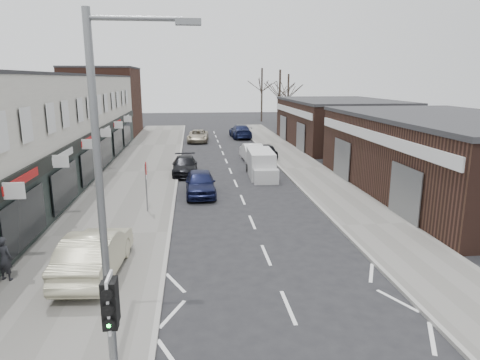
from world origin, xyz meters
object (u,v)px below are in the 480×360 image
object	(u,v)px
parked_car_left_c	(198,136)
white_van	(261,164)
sedan_on_pavement	(95,253)
parked_car_right_a	(252,152)
street_lamp	(108,187)
warning_sign	(146,172)
parked_car_left_a	(200,183)
parked_car_right_c	(240,131)
pedestrian	(4,259)
parked_car_left_b	(185,166)
parked_car_right_b	(265,151)
traffic_light	(111,315)

from	to	relation	value
parked_car_left_c	white_van	bearing A→B (deg)	-72.42
sedan_on_pavement	parked_car_right_a	xyz separation A→B (m)	(8.47, 21.28, -0.17)
street_lamp	white_van	xyz separation A→B (m)	(6.53, 20.64, -3.74)
warning_sign	sedan_on_pavement	xyz separation A→B (m)	(-1.11, -7.22, -1.29)
parked_car_left_a	parked_car_right_c	distance (m)	25.52
street_lamp	warning_sign	distance (m)	13.04
sedan_on_pavement	pedestrian	distance (m)	2.94
parked_car_right_a	parked_car_left_a	bearing A→B (deg)	65.26
parked_car_left_c	parked_car_right_c	xyz separation A→B (m)	(5.02, 2.74, 0.12)
parked_car_right_c	warning_sign	bearing A→B (deg)	71.92
parked_car_left_c	parked_car_right_a	xyz separation A→B (m)	(4.40, -11.54, 0.08)
warning_sign	pedestrian	size ratio (longest dim) A/B	1.74
street_lamp	parked_car_left_a	bearing A→B (deg)	82.47
pedestrian	white_van	bearing A→B (deg)	-108.07
parked_car_left_a	parked_car_right_c	xyz separation A→B (m)	(5.21, 24.99, 0.04)
parked_car_left_b	warning_sign	bearing A→B (deg)	-101.32
white_van	sedan_on_pavement	size ratio (longest dim) A/B	1.01
parked_car_right_b	parked_car_right_c	world-z (taller)	parked_car_right_c
parked_car_right_c	parked_car_left_c	bearing A→B (deg)	26.25
pedestrian	parked_car_right_b	world-z (taller)	pedestrian
white_van	parked_car_right_c	distance (m)	20.52
white_van	parked_car_right_b	distance (m)	7.26
warning_sign	parked_car_left_c	world-z (taller)	warning_sign
warning_sign	white_van	xyz separation A→B (m)	(7.16, 7.84, -1.32)
white_van	street_lamp	bearing A→B (deg)	-105.35
sedan_on_pavement	parked_car_left_b	world-z (taller)	sedan_on_pavement
parked_car_left_a	parked_car_right_b	size ratio (longest dim) A/B	1.11
street_lamp	white_van	distance (m)	21.97
warning_sign	pedestrian	xyz separation A→B (m)	(-4.04, -7.37, -1.30)
parked_car_right_c	traffic_light	bearing A→B (deg)	77.97
white_van	parked_car_right_c	world-z (taller)	white_van
parked_car_left_a	parked_car_left_b	size ratio (longest dim) A/B	0.98
parked_car_left_b	parked_car_right_a	bearing A→B (deg)	40.85
street_lamp	parked_car_right_a	xyz separation A→B (m)	(6.73, 26.87, -3.88)
sedan_on_pavement	parked_car_left_b	distance (m)	16.62
parked_car_left_b	traffic_light	bearing A→B (deg)	-92.90
parked_car_right_b	white_van	bearing A→B (deg)	73.61
traffic_light	street_lamp	xyz separation A→B (m)	(-0.13, 1.22, 2.20)
traffic_light	parked_car_right_a	world-z (taller)	traffic_light
parked_car_left_c	parked_car_right_a	distance (m)	12.35
warning_sign	parked_car_left_a	world-z (taller)	warning_sign
sedan_on_pavement	parked_car_right_c	bearing A→B (deg)	-100.23
parked_car_left_b	parked_car_right_c	xyz separation A→B (m)	(6.22, 19.20, 0.13)
parked_car_left_b	parked_car_right_c	size ratio (longest dim) A/B	0.83
parked_car_left_b	parked_car_left_c	world-z (taller)	parked_car_left_c
parked_car_left_a	parked_car_right_b	distance (m)	12.99
pedestrian	parked_car_left_a	size ratio (longest dim) A/B	0.36
sedan_on_pavement	parked_car_right_c	xyz separation A→B (m)	(9.09, 35.56, -0.13)
street_lamp	white_van	size ratio (longest dim) A/B	1.66
parked_car_right_b	parked_car_left_c	bearing A→B (deg)	-66.35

